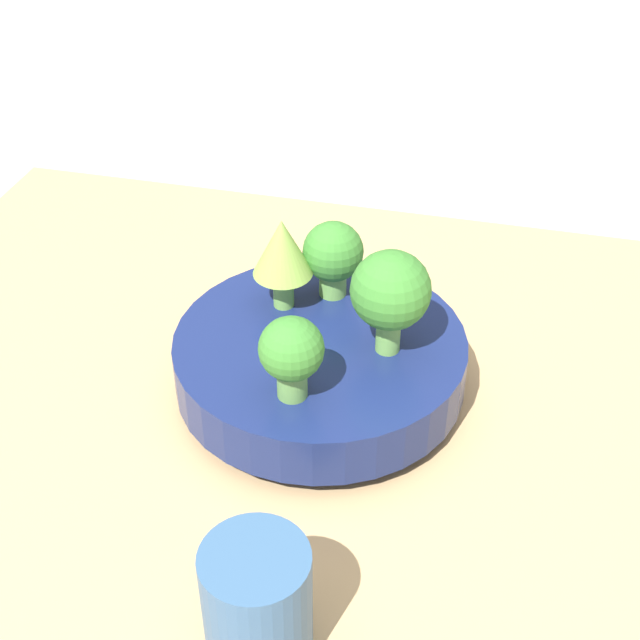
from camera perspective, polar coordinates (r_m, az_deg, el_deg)
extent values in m
plane|color=#ADA89E|center=(0.78, 1.57, -8.65)|extent=(6.00, 6.00, 0.00)
cube|color=tan|center=(0.77, 1.59, -7.76)|extent=(0.97, 0.74, 0.03)
cylinder|color=navy|center=(0.78, 0.00, -4.23)|extent=(0.11, 0.11, 0.01)
cylinder|color=navy|center=(0.76, 0.00, -2.56)|extent=(0.25, 0.25, 0.05)
cylinder|color=#609347|center=(0.69, -1.80, -3.92)|extent=(0.02, 0.02, 0.03)
sphere|color=#387A2D|center=(0.67, -1.85, -1.85)|extent=(0.05, 0.05, 0.05)
cylinder|color=#6BA34C|center=(0.79, 0.82, 2.47)|extent=(0.02, 0.02, 0.03)
sphere|color=#387A2D|center=(0.78, 0.84, 4.41)|extent=(0.05, 0.05, 0.05)
cylinder|color=#6BA34C|center=(0.78, -2.35, 1.99)|extent=(0.02, 0.02, 0.03)
cone|color=#84AD47|center=(0.76, -2.44, 4.67)|extent=(0.05, 0.05, 0.05)
cylinder|color=#6BA34C|center=(0.73, 4.39, -0.74)|extent=(0.02, 0.02, 0.04)
sphere|color=#387A2D|center=(0.70, 4.54, 1.92)|extent=(0.07, 0.07, 0.07)
cylinder|color=#33567F|center=(0.58, -4.03, -17.77)|extent=(0.07, 0.07, 0.09)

